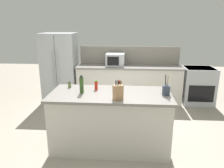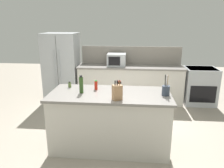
# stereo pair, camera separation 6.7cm
# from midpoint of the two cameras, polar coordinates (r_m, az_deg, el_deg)

# --- Properties ---
(ground_plane) EXTENTS (14.00, 14.00, 0.00)m
(ground_plane) POSITION_cam_midpoint_polar(r_m,az_deg,el_deg) (3.86, 0.02, -15.77)
(ground_plane) COLOR gray
(back_counter_run) EXTENTS (2.66, 0.66, 0.94)m
(back_counter_run) POSITION_cam_midpoint_polar(r_m,az_deg,el_deg) (5.68, 5.09, 0.07)
(back_counter_run) COLOR beige
(back_counter_run) RESTS_ON ground_plane
(wall_backsplash) EXTENTS (2.62, 0.03, 0.46)m
(wall_backsplash) POSITION_cam_midpoint_polar(r_m,az_deg,el_deg) (5.84, 5.28, 7.53)
(wall_backsplash) COLOR gray
(wall_backsplash) RESTS_ON back_counter_run
(kitchen_island) EXTENTS (1.92, 0.88, 0.94)m
(kitchen_island) POSITION_cam_midpoint_polar(r_m,az_deg,el_deg) (3.63, 0.02, -9.43)
(kitchen_island) COLOR beige
(kitchen_island) RESTS_ON ground_plane
(refrigerator) EXTENTS (0.86, 0.75, 1.75)m
(refrigerator) POSITION_cam_midpoint_polar(r_m,az_deg,el_deg) (5.91, -12.60, 4.40)
(refrigerator) COLOR #ADB2B7
(refrigerator) RESTS_ON ground_plane
(range_oven) EXTENTS (0.76, 0.65, 0.92)m
(range_oven) POSITION_cam_midpoint_polar(r_m,az_deg,el_deg) (5.94, 22.21, -0.41)
(range_oven) COLOR #ADB2B7
(range_oven) RESTS_ON ground_plane
(microwave) EXTENTS (0.46, 0.39, 0.31)m
(microwave) POSITION_cam_midpoint_polar(r_m,az_deg,el_deg) (5.55, 1.54, 6.35)
(microwave) COLOR #ADB2B7
(microwave) RESTS_ON back_counter_run
(knife_block) EXTENTS (0.16, 0.15, 0.29)m
(knife_block) POSITION_cam_midpoint_polar(r_m,az_deg,el_deg) (3.14, 1.97, -2.17)
(knife_block) COLOR #A87C54
(knife_block) RESTS_ON kitchen_island
(utensil_crock) EXTENTS (0.12, 0.12, 0.32)m
(utensil_crock) POSITION_cam_midpoint_polar(r_m,az_deg,el_deg) (3.44, 14.43, -1.56)
(utensil_crock) COLOR #333D4C
(utensil_crock) RESTS_ON kitchen_island
(soy_sauce_bottle) EXTENTS (0.06, 0.06, 0.20)m
(soy_sauce_bottle) POSITION_cam_midpoint_polar(r_m,az_deg,el_deg) (3.43, 2.47, -0.85)
(soy_sauce_bottle) COLOR black
(soy_sauce_bottle) RESTS_ON kitchen_island
(olive_oil_bottle) EXTENTS (0.06, 0.06, 0.29)m
(olive_oil_bottle) POSITION_cam_midpoint_polar(r_m,az_deg,el_deg) (3.46, -7.50, -0.18)
(olive_oil_bottle) COLOR #2D4C1E
(olive_oil_bottle) RESTS_ON kitchen_island
(hot_sauce_bottle) EXTENTS (0.05, 0.05, 0.16)m
(hot_sauce_bottle) POSITION_cam_midpoint_polar(r_m,az_deg,el_deg) (3.62, -3.68, -0.32)
(hot_sauce_bottle) COLOR red
(hot_sauce_bottle) RESTS_ON kitchen_island
(spice_jar_oregano) EXTENTS (0.05, 0.05, 0.10)m
(spice_jar_oregano) POSITION_cam_midpoint_polar(r_m,az_deg,el_deg) (3.81, -10.50, -0.15)
(spice_jar_oregano) COLOR #567038
(spice_jar_oregano) RESTS_ON kitchen_island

